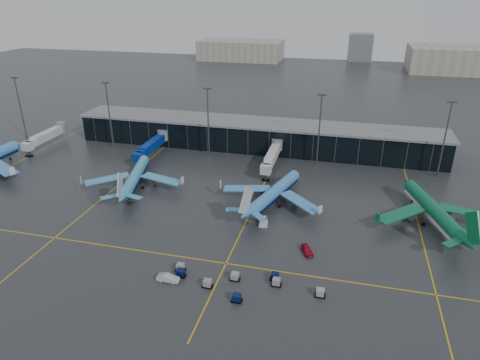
% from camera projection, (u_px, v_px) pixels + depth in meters
% --- Properties ---
extents(ground, '(600.00, 600.00, 0.00)m').
position_uv_depth(ground, '(205.00, 226.00, 113.34)').
color(ground, '#282B2D').
rests_on(ground, ground).
extents(terminal_pier, '(142.00, 17.00, 10.70)m').
position_uv_depth(terminal_pier, '(255.00, 135.00, 165.89)').
color(terminal_pier, black).
rests_on(terminal_pier, ground).
extents(jet_bridges, '(94.00, 27.50, 7.20)m').
position_uv_depth(jet_bridges, '(151.00, 146.00, 157.24)').
color(jet_bridges, '#595B60').
rests_on(jet_bridges, ground).
extents(flood_masts, '(203.00, 0.50, 25.50)m').
position_uv_depth(flood_masts, '(262.00, 124.00, 150.72)').
color(flood_masts, '#595B60').
rests_on(flood_masts, ground).
extents(distant_hangars, '(260.00, 71.00, 22.00)m').
position_uv_depth(distant_hangars, '(373.00, 55.00, 337.25)').
color(distant_hangars, '#B2AD99').
rests_on(distant_hangars, ground).
extents(taxi_lines, '(220.00, 120.00, 0.02)m').
position_uv_depth(taxi_lines, '(251.00, 212.00, 120.49)').
color(taxi_lines, gold).
rests_on(taxi_lines, ground).
extents(airliner_arkefly, '(40.20, 43.47, 11.30)m').
position_uv_depth(airliner_arkefly, '(135.00, 170.00, 133.54)').
color(airliner_arkefly, '#3D96C9').
rests_on(airliner_arkefly, ground).
extents(airliner_klm_near, '(41.95, 45.01, 11.44)m').
position_uv_depth(airliner_klm_near, '(275.00, 185.00, 123.00)').
color(airliner_klm_near, '#3F87CF').
rests_on(airliner_klm_near, ground).
extents(airliner_aer_lingus, '(44.93, 48.19, 12.23)m').
position_uv_depth(airliner_aer_lingus, '(434.00, 201.00, 112.82)').
color(airliner_aer_lingus, '#0B623D').
rests_on(airliner_aer_lingus, ground).
extents(baggage_carts, '(33.08, 10.27, 1.70)m').
position_uv_depth(baggage_carts, '(238.00, 281.00, 90.75)').
color(baggage_carts, black).
rests_on(baggage_carts, ground).
extents(mobile_airstair, '(2.57, 3.44, 3.45)m').
position_uv_depth(mobile_airstair, '(263.00, 222.00, 113.51)').
color(mobile_airstair, white).
rests_on(mobile_airstair, ground).
extents(service_van_red, '(3.84, 5.22, 1.65)m').
position_uv_depth(service_van_red, '(307.00, 250.00, 101.51)').
color(service_van_red, '#AB0D1F').
rests_on(service_van_red, ground).
extents(service_van_white, '(4.95, 1.78, 1.63)m').
position_uv_depth(service_van_white, '(168.00, 278.00, 91.67)').
color(service_van_white, silver).
rests_on(service_van_white, ground).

